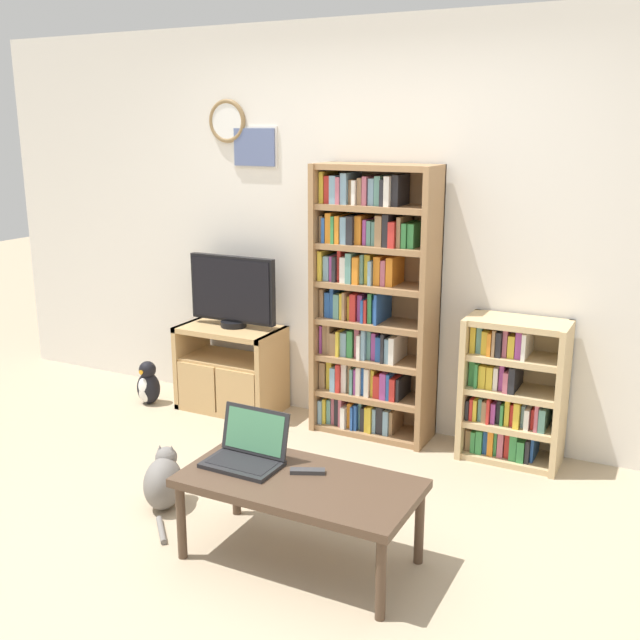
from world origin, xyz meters
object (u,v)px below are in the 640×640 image
at_px(cat, 164,481).
at_px(coffee_table, 299,488).
at_px(bookshelf_short, 510,392).
at_px(remote_near_laptop, 308,471).
at_px(penguin_figurine, 148,385).
at_px(laptop, 248,450).
at_px(bookshelf_tall, 369,304).
at_px(tv_stand, 230,368).
at_px(television, 233,292).

bearing_deg(cat, coffee_table, -30.30).
distance_m(bookshelf_short, remote_near_laptop, 1.59).
height_order(remote_near_laptop, penguin_figurine, remote_near_laptop).
xyz_separation_m(coffee_table, cat, (-0.88, 0.12, -0.22)).
height_order(laptop, cat, laptop).
relative_size(laptop, cat, 0.75).
distance_m(bookshelf_tall, penguin_figurine, 1.78).
xyz_separation_m(bookshelf_short, cat, (-1.47, -1.42, -0.27)).
bearing_deg(cat, tv_stand, 87.01).
xyz_separation_m(laptop, penguin_figurine, (-1.64, 1.23, -0.32)).
bearing_deg(television, cat, -71.80).
bearing_deg(remote_near_laptop, coffee_table, 150.97).
height_order(bookshelf_short, penguin_figurine, bookshelf_short).
xyz_separation_m(tv_stand, penguin_figurine, (-0.59, -0.19, -0.16)).
bearing_deg(remote_near_laptop, television, 18.24).
bearing_deg(laptop, tv_stand, 127.40).
height_order(television, remote_near_laptop, television).
height_order(coffee_table, remote_near_laptop, remote_near_laptop).
height_order(tv_stand, penguin_figurine, tv_stand).
relative_size(coffee_table, remote_near_laptop, 6.58).
distance_m(bookshelf_short, cat, 2.06).
height_order(television, penguin_figurine, television).
xyz_separation_m(television, remote_near_laptop, (1.34, -1.43, -0.43)).
bearing_deg(laptop, television, 126.30).
distance_m(television, coffee_table, 2.06).
bearing_deg(laptop, bookshelf_short, 60.44).
distance_m(television, bookshelf_tall, 1.00).
distance_m(tv_stand, television, 0.55).
bearing_deg(laptop, cat, 173.11).
xyz_separation_m(television, laptop, (1.03, -1.46, -0.38)).
bearing_deg(penguin_figurine, remote_near_laptop, -31.85).
bearing_deg(coffee_table, cat, 171.95).
height_order(bookshelf_short, remote_near_laptop, bookshelf_short).
height_order(coffee_table, cat, coffee_table).
bearing_deg(coffee_table, bookshelf_tall, 102.06).
relative_size(tv_stand, television, 1.09).
xyz_separation_m(tv_stand, bookshelf_short, (1.93, 0.08, 0.12)).
bearing_deg(bookshelf_tall, tv_stand, -175.27).
height_order(bookshelf_tall, penguin_figurine, bookshelf_tall).
xyz_separation_m(television, bookshelf_short, (1.92, 0.05, -0.43)).
relative_size(bookshelf_short, remote_near_laptop, 5.30).
relative_size(bookshelf_short, cat, 1.81).
distance_m(laptop, cat, 0.67).
xyz_separation_m(bookshelf_tall, cat, (-0.55, -1.42, -0.72)).
distance_m(coffee_table, remote_near_laptop, 0.09).
relative_size(bookshelf_tall, coffee_table, 1.61).
bearing_deg(bookshelf_short, bookshelf_tall, 179.93).
relative_size(bookshelf_short, penguin_figurine, 2.72).
bearing_deg(cat, penguin_figurine, 110.29).
height_order(bookshelf_tall, remote_near_laptop, bookshelf_tall).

